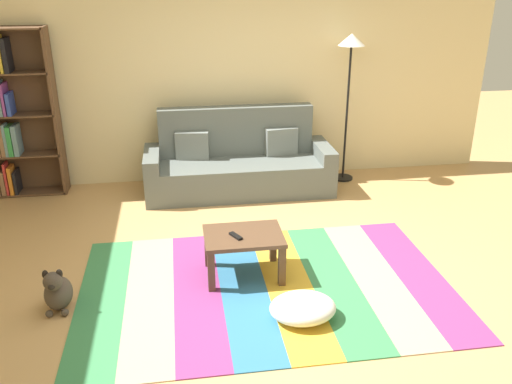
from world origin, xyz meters
The scene contains 10 objects.
ground_plane centered at (0.00, 0.00, 0.00)m, with size 14.00×14.00×0.00m, color tan.
back_wall centered at (0.00, 2.55, 1.35)m, with size 6.80×0.10×2.70m, color beige.
rug centered at (0.00, -0.24, 0.00)m, with size 3.18×2.07×0.01m.
couch centered at (0.04, 2.02, 0.34)m, with size 2.26×0.80×1.00m.
bookshelf centered at (-2.63, 2.31, 1.00)m, with size 0.90×0.28×1.97m.
coffee_table centered at (-0.17, -0.01, 0.34)m, with size 0.69×0.50×0.40m.
pouf centered at (0.20, -0.73, 0.11)m, with size 0.53×0.42×0.19m, color white.
dog centered at (-1.71, -0.29, 0.16)m, with size 0.22×0.35×0.40m.
standing_lamp centered at (1.43, 2.19, 1.54)m, with size 0.32×0.32×1.85m.
tv_remote centered at (-0.24, -0.05, 0.42)m, with size 0.04×0.15×0.02m, color black.
Camera 1 is at (-0.69, -4.14, 2.54)m, focal length 37.51 mm.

